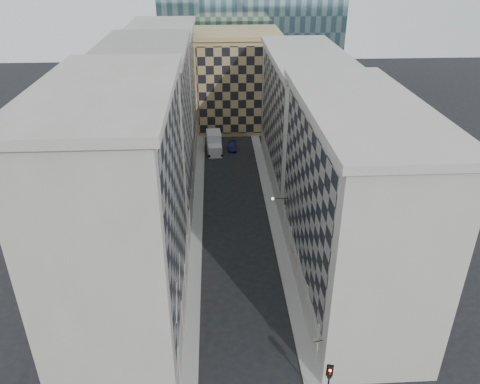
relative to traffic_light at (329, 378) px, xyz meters
name	(u,v)px	position (x,y,z in m)	size (l,w,h in m)	color
sidewalk_west	(197,219)	(-11.15, 29.93, -3.20)	(1.50, 100.00, 0.15)	gray
sidewalk_east	(274,217)	(-0.65, 29.93, -3.20)	(1.50, 100.00, 0.15)	gray
bldg_left_a	(122,218)	(-16.78, 10.93, 8.55)	(10.80, 22.80, 23.70)	#9F9B8F
bldg_left_b	(151,134)	(-16.78, 32.93, 8.05)	(10.80, 22.80, 22.70)	gray
bldg_left_c	(166,92)	(-16.78, 54.93, 7.55)	(10.80, 22.80, 21.70)	#9F9B8F
bldg_right_a	(351,204)	(4.98, 14.93, 7.04)	(10.80, 26.80, 20.70)	#ADA79E
bldg_right_b	(303,119)	(4.99, 41.93, 6.57)	(10.80, 28.80, 19.70)	#ADA79E
tan_block	(236,80)	(-3.90, 67.83, 6.16)	(16.80, 14.80, 18.80)	tan
flagpoles_left	(178,286)	(-11.80, 5.93, 4.72)	(0.10, 6.33, 2.33)	gray
bracket_lamp	(274,199)	(-1.52, 23.93, 2.92)	(1.98, 0.36, 0.36)	black
traffic_light	(329,378)	(0.00, 0.00, 0.00)	(0.54, 0.51, 4.37)	black
box_truck	(214,144)	(-8.65, 53.83, -1.80)	(2.88, 6.33, 3.39)	silver
dark_car	(232,146)	(-5.35, 54.50, -2.61)	(1.42, 4.08, 1.34)	#0E1136
shop_sign	(316,344)	(-0.48, 2.93, 0.56)	(0.77, 0.68, 0.76)	black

